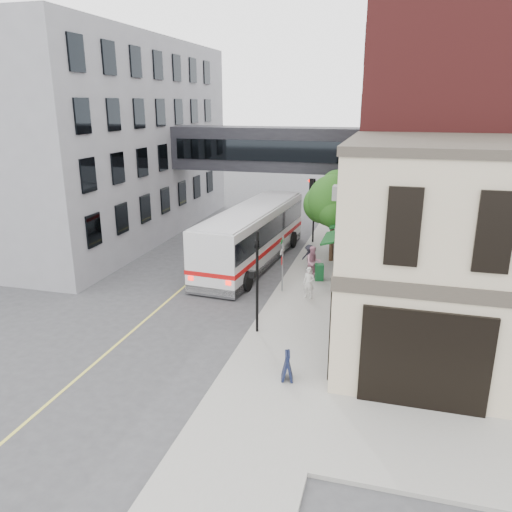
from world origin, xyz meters
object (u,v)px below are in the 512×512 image
Objects in this scene: pedestrian_b at (313,262)px; newspaper_box at (319,272)px; pedestrian_c at (309,257)px; sandwich_board at (287,366)px; pedestrian_a at (309,283)px; bus at (253,233)px.

pedestrian_b reaches higher than newspaper_box.
sandwich_board is at bearing -53.02° from pedestrian_c.
pedestrian_a is 2.78m from newspaper_box.
pedestrian_a is (4.43, -5.25, -0.96)m from bus.
bus is 8.62× the size of pedestrian_c.
sandwich_board is (0.84, -10.92, -0.41)m from pedestrian_b.
sandwich_board reaches higher than newspaper_box.
pedestrian_c reaches higher than sandwich_board.
pedestrian_b reaches higher than pedestrian_c.
pedestrian_c is at bearing 102.71° from newspaper_box.
pedestrian_c is (-0.49, 1.55, -0.18)m from pedestrian_b.
pedestrian_a is 1.08× the size of pedestrian_c.
pedestrian_b is (4.17, -2.25, -0.85)m from bus.
pedestrian_b reaches higher than pedestrian_a.
bus is 4.81m from pedestrian_b.
bus is 7.97× the size of pedestrian_a.
pedestrian_a is 1.73× the size of newspaper_box.
bus is at bearing 139.95° from pedestrian_a.
sandwich_board is (5.01, -13.16, -1.25)m from bus.
sandwich_board is at bearing -108.70° from pedestrian_b.
bus is 14.14m from sandwich_board.
newspaper_box is at bearing 97.04° from pedestrian_a.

